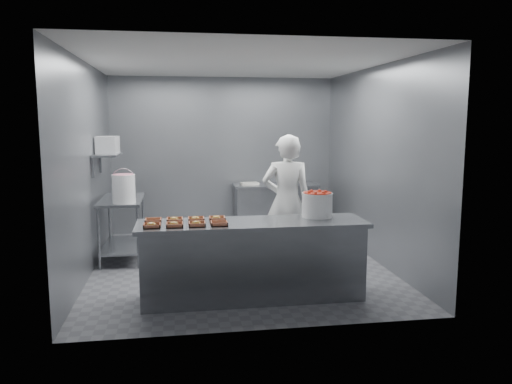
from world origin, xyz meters
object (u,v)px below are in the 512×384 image
tray_0 (152,225)px  tray_4 (153,221)px  tray_3 (219,223)px  strawberry_tub (317,204)px  worker (287,202)px  tray_5 (175,220)px  tray_6 (196,219)px  glaze_bucket (124,188)px  service_counter (253,260)px  prep_table (122,219)px  tray_2 (197,224)px  appliance (108,145)px  tray_1 (174,224)px  back_counter (275,208)px  tray_7 (217,218)px

tray_0 → tray_4: 0.26m
tray_3 → strawberry_tub: 1.23m
tray_3 → worker: (1.04, 1.28, 0.00)m
tray_5 → tray_6: same height
tray_6 → glaze_bucket: (-0.94, 1.41, 0.19)m
tray_5 → tray_6: 0.24m
tray_0 → worker: worker is taller
strawberry_tub → glaze_bucket: (-2.36, 1.39, 0.05)m
service_counter → tray_3: size_ratio=13.88×
prep_table → tray_4: tray_4 is taller
tray_2 → strawberry_tub: strawberry_tub is taller
appliance → tray_2: bearing=-54.9°
prep_table → glaze_bucket: size_ratio=2.49×
tray_4 → tray_6: size_ratio=1.00×
tray_1 → tray_4: tray_1 is taller
tray_5 → tray_0: bearing=-132.3°
tray_6 → strawberry_tub: size_ratio=0.52×
strawberry_tub → back_counter: bearing=88.1°
back_counter → tray_6: 3.51m
tray_3 → tray_6: 0.36m
tray_4 → back_counter: bearing=57.2°
glaze_bucket → tray_0: bearing=-74.7°
back_counter → appliance: appliance is taller
back_counter → appliance: size_ratio=4.63×
tray_3 → tray_4: 0.77m
appliance → service_counter: bearing=-41.7°
tray_0 → tray_6: 0.55m
tray_0 → tray_5: (0.24, 0.26, 0.00)m
strawberry_tub → worker: bearing=98.3°
strawberry_tub → service_counter: bearing=-169.3°
prep_table → appliance: (-0.17, 0.04, 1.09)m
prep_table → glaze_bucket: glaze_bucket is taller
tray_2 → tray_1: bearing=180.0°
tray_6 → appliance: 2.33m
tray_0 → tray_5: bearing=47.7°
glaze_bucket → tray_1: bearing=-67.4°
tray_6 → strawberry_tub: bearing=0.7°
tray_1 → tray_6: bearing=47.7°
service_counter → tray_4: (-1.11, 0.13, 0.47)m
tray_1 → glaze_bucket: glaze_bucket is taller
service_counter → worker: worker is taller
back_counter → tray_7: size_ratio=8.01×
glaze_bucket → appliance: (-0.25, 0.45, 0.58)m
tray_0 → tray_7: same height
service_counter → back_counter: same height
tray_3 → glaze_bucket: size_ratio=0.39×
service_counter → tray_5: tray_5 is taller
tray_7 → strawberry_tub: size_ratio=0.52×
tray_0 → appliance: size_ratio=0.58×
tray_4 → strawberry_tub: strawberry_tub is taller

